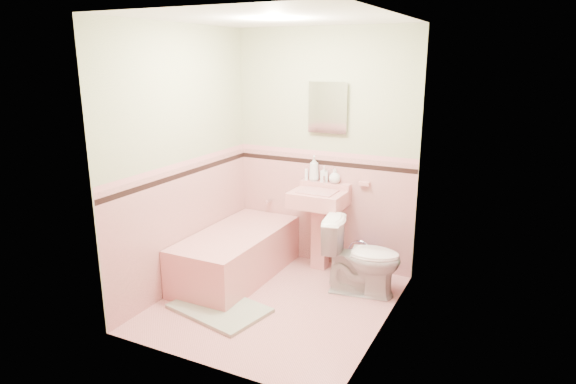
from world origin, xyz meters
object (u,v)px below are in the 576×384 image
at_px(sink, 318,231).
at_px(medicine_cabinet, 328,108).
at_px(soap_bottle_left, 314,168).
at_px(soap_bottle_right, 335,176).
at_px(shoe, 212,300).
at_px(bucket, 359,263).
at_px(soap_bottle_mid, 324,174).
at_px(toilet, 362,257).
at_px(bathtub, 237,256).

height_order(sink, medicine_cabinet, medicine_cabinet).
bearing_deg(soap_bottle_left, soap_bottle_right, 0.00).
bearing_deg(shoe, bucket, 60.88).
height_order(soap_bottle_mid, bucket, soap_bottle_mid).
distance_m(soap_bottle_mid, toilet, 1.01).
bearing_deg(medicine_cabinet, shoe, -110.49).
distance_m(sink, medicine_cabinet, 1.29).
distance_m(sink, toilet, 0.67).
height_order(soap_bottle_left, bucket, soap_bottle_left).
height_order(medicine_cabinet, soap_bottle_mid, medicine_cabinet).
bearing_deg(sink, toilet, -28.06).
bearing_deg(medicine_cabinet, sink, -90.00).
height_order(medicine_cabinet, bucket, medicine_cabinet).
distance_m(bathtub, soap_bottle_left, 1.22).
xyz_separation_m(bathtub, bucket, (1.12, 0.60, -0.10)).
relative_size(soap_bottle_mid, soap_bottle_right, 1.10).
distance_m(bathtub, soap_bottle_right, 1.31).
xyz_separation_m(soap_bottle_left, soap_bottle_mid, (0.11, 0.00, -0.05)).
bearing_deg(bucket, sink, -171.19).
relative_size(bucket, shoe, 1.59).
height_order(sink, soap_bottle_left, soap_bottle_left).
relative_size(soap_bottle_mid, bucket, 0.68).
bearing_deg(soap_bottle_left, shoe, -105.87).
xyz_separation_m(bathtub, toilet, (1.27, 0.22, 0.14)).
height_order(bathtub, soap_bottle_left, soap_bottle_left).
relative_size(medicine_cabinet, shoe, 3.14).
xyz_separation_m(sink, soap_bottle_mid, (-0.02, 0.18, 0.58)).
bearing_deg(sink, soap_bottle_left, 126.75).
relative_size(bathtub, bucket, 6.05).
bearing_deg(soap_bottle_left, medicine_cabinet, 12.58).
height_order(bathtub, medicine_cabinet, medicine_cabinet).
relative_size(bathtub, soap_bottle_left, 5.56).
xyz_separation_m(soap_bottle_left, toilet, (0.72, -0.49, -0.69)).
distance_m(sink, soap_bottle_right, 0.60).
bearing_deg(bucket, toilet, -69.36).
height_order(bathtub, bucket, bathtub).
bearing_deg(toilet, medicine_cabinet, 39.20).
relative_size(soap_bottle_left, soap_bottle_right, 1.75).
distance_m(sink, shoe, 1.36).
distance_m(medicine_cabinet, bucket, 1.64).
relative_size(medicine_cabinet, soap_bottle_mid, 2.89).
height_order(sink, toilet, sink).
bearing_deg(soap_bottle_left, soap_bottle_mid, 0.00).
height_order(soap_bottle_left, soap_bottle_mid, soap_bottle_left).
bearing_deg(medicine_cabinet, soap_bottle_right, -16.36).
xyz_separation_m(bathtub, sink, (0.68, 0.53, 0.21)).
bearing_deg(soap_bottle_right, sink, -119.59).
height_order(medicine_cabinet, shoe, medicine_cabinet).
bearing_deg(bucket, soap_bottle_right, 161.94).
height_order(sink, soap_bottle_mid, soap_bottle_mid).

